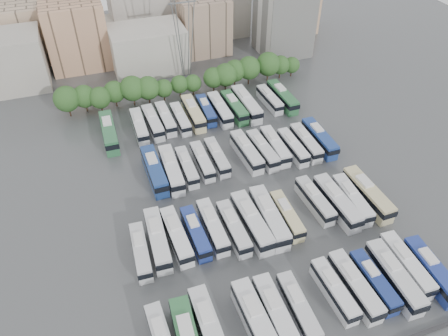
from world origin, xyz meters
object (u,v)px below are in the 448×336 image
object	(u,v)px
bus_r2_s2	(154,170)
bus_r2_s5	(202,161)
electricity_pylon	(183,12)
bus_r0_s9	(355,286)
bus_r1_s6	(252,222)
bus_r2_s13	(319,138)
bus_r0_s4	(257,323)
bus_r1_s2	(177,236)
bus_r0_s5	(276,315)
bus_r2_s11	(293,147)
bus_r1_s5	(234,228)
bus_r3_s10	(246,104)
bus_r1_s4	(213,227)
bus_r2_s3	(171,169)
bus_r1_s10	(315,200)
bus_r1_s3	(196,233)
bus_r1_s13	(368,194)
bus_r1_s8	(287,215)
bus_r3_s7	(206,110)
bus_r0_s13	(431,270)
bus_r2_s9	(262,150)
bus_r3_s8	(220,109)
bus_r3_s13	(282,97)
apartment_tower	(285,9)
bus_r2_s10	(275,146)
bus_r2_s6	(217,157)
bus_r0_s12	(406,265)
bus_r2_s8	(247,151)
bus_r3_s0	(109,132)
bus_r1_s1	(158,239)
bus_r1_s7	(269,217)
bus_r2_s4	(187,167)
bus_r0_s6	(298,308)
bus_r1_s0	(141,251)
bus_r2_s12	(306,142)
bus_r3_s9	(234,107)
bus_r1_s12	(352,199)
bus_r1_s11	(337,202)
bus_r0_s2	(209,329)
bus_r3_s4	(166,118)
bus_r3_s6	(193,113)
bus_r0_s10	(374,281)
bus_r3_s5	(180,119)
bus_r0_s11	(394,277)
bus_r3_s3	(153,122)

from	to	relation	value
bus_r2_s2	bus_r2_s5	size ratio (longest dim) A/B	1.22
electricity_pylon	bus_r0_s9	world-z (taller)	electricity_pylon
bus_r1_s6	bus_r2_s13	size ratio (longest dim) A/B	1.08
bus_r0_s4	bus_r1_s2	bearing A→B (deg)	107.47
bus_r0_s5	bus_r2_s11	world-z (taller)	bus_r0_s5
bus_r1_s5	bus_r3_s10	size ratio (longest dim) A/B	0.85
bus_r1_s4	bus_r2_s3	distance (m)	17.42
bus_r1_s10	bus_r1_s3	bearing A→B (deg)	178.76
electricity_pylon	bus_r1_s13	bearing A→B (deg)	-71.06
bus_r1_s8	bus_r3_s7	size ratio (longest dim) A/B	0.98
bus_r0_s13	bus_r2_s9	world-z (taller)	bus_r0_s13
bus_r3_s8	bus_r3_s13	world-z (taller)	bus_r3_s13
bus_r1_s4	bus_r1_s13	bearing A→B (deg)	-4.28
apartment_tower	bus_r2_s10	xyz separation A→B (m)	(-22.62, -45.44, -11.17)
bus_r2_s6	bus_r0_s12	bearing A→B (deg)	-61.69
electricity_pylon	bus_r2_s8	bearing A→B (deg)	-85.59
electricity_pylon	bus_r2_s10	bearing A→B (deg)	-75.94
bus_r2_s13	bus_r3_s0	distance (m)	46.60
bus_r3_s13	bus_r2_s2	bearing A→B (deg)	-156.07
bus_r1_s1	bus_r1_s6	world-z (taller)	bus_r1_s6
bus_r1_s7	bus_r3_s8	size ratio (longest dim) A/B	1.10
bus_r2_s4	bus_r3_s0	bearing A→B (deg)	128.52
bus_r0_s6	bus_r1_s0	world-z (taller)	bus_r0_s6
bus_r2_s2	bus_r2_s12	world-z (taller)	bus_r2_s2
bus_r1_s5	bus_r3_s9	xyz separation A→B (m)	(13.54, 36.54, 0.09)
bus_r1_s12	bus_r2_s13	world-z (taller)	bus_r2_s13
bus_r2_s2	bus_r3_s9	xyz separation A→B (m)	(23.30, 17.15, -0.17)
bus_r1_s8	bus_r1_s11	distance (m)	10.02
bus_r0_s2	bus_r2_s2	world-z (taller)	bus_r2_s2
bus_r1_s0	bus_r3_s4	distance (m)	39.30
bus_r2_s11	bus_r0_s9	bearing A→B (deg)	-101.94
bus_r0_s6	bus_r3_s7	world-z (taller)	bus_r0_s6
bus_r0_s9	bus_r2_s4	bearing A→B (deg)	113.75
bus_r0_s4	bus_r1_s0	world-z (taller)	bus_r0_s4
bus_r0_s13	bus_r2_s3	distance (m)	49.69
bus_r0_s2	bus_r3_s9	xyz separation A→B (m)	(23.26, 53.29, -0.08)
bus_r2_s11	bus_r2_s12	size ratio (longest dim) A/B	0.96
bus_r0_s6	bus_r2_s9	bearing A→B (deg)	76.49
bus_r2_s8	bus_r3_s6	bearing A→B (deg)	107.33
bus_r2_s2	bus_r3_s8	bearing A→B (deg)	40.38
bus_r1_s3	bus_r1_s10	size ratio (longest dim) A/B	0.98
bus_r0_s10	bus_r2_s10	world-z (taller)	bus_r2_s10
bus_r1_s13	bus_r3_s6	bearing A→B (deg)	120.18
bus_r2_s6	bus_r2_s11	size ratio (longest dim) A/B	0.99
bus_r2_s5	bus_r3_s0	xyz separation A→B (m)	(-16.77, 16.19, 0.39)
bus_r3_s5	apartment_tower	bearing A→B (deg)	35.13
electricity_pylon	bus_r3_s7	xyz separation A→B (m)	(-0.31, -18.77, -16.96)
bus_r0_s4	bus_r0_s11	bearing A→B (deg)	-0.83
bus_r0_s12	bus_r3_s0	size ratio (longest dim) A/B	0.90
bus_r1_s6	bus_r3_s3	bearing A→B (deg)	103.04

